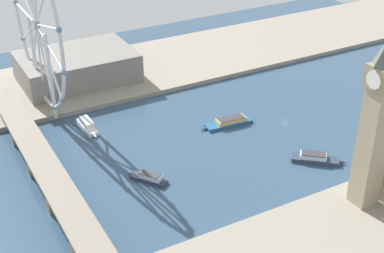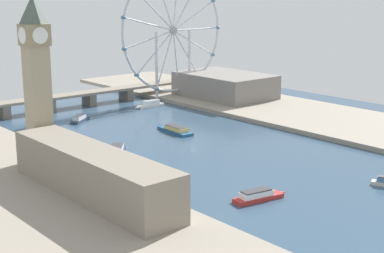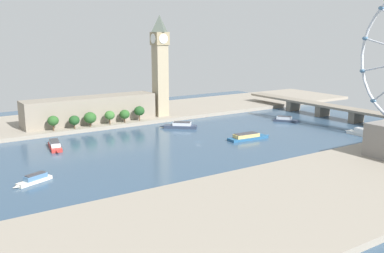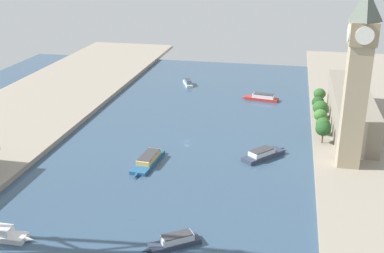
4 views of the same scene
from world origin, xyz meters
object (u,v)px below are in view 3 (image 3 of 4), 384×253
tour_boat_1 (362,133)px  parliament_block (91,109)px  tour_boat_4 (285,119)px  tour_boat_0 (248,137)px  tour_boat_5 (180,126)px  river_bridge (339,110)px  tour_boat_3 (34,179)px  tour_boat_2 (55,145)px  clock_tower (160,64)px

tour_boat_1 → parliament_block: bearing=46.2°
tour_boat_1 → tour_boat_4: bearing=7.2°
tour_boat_0 → tour_boat_5: 62.43m
river_bridge → tour_boat_3: bearing=-84.7°
tour_boat_2 → clock_tower: bearing=125.2°
tour_boat_4 → tour_boat_2: bearing=-130.8°
river_bridge → tour_boat_0: 118.20m
clock_tower → tour_boat_2: (50.93, -109.38, -46.23)m
tour_boat_0 → river_bridge: bearing=11.0°
parliament_block → tour_boat_1: 213.22m
parliament_block → tour_boat_0: size_ratio=3.03×
parliament_block → tour_boat_2: size_ratio=3.79×
river_bridge → tour_boat_2: bearing=-98.9°
parliament_block → tour_boat_1: size_ratio=4.02×
tour_boat_3 → tour_boat_5: tour_boat_5 is taller
tour_boat_4 → tour_boat_5: (-27.77, -89.48, 0.09)m
tour_boat_1 → tour_boat_2: (-89.25, -201.58, -0.07)m
tour_boat_1 → tour_boat_4: (-69.48, -9.19, -0.19)m
parliament_block → tour_boat_1: (146.48, 154.53, -11.30)m
parliament_block → tour_boat_5: 75.33m
tour_boat_2 → tour_boat_0: bearing=77.6°
tour_boat_5 → tour_boat_2: bearing=44.6°
parliament_block → tour_boat_0: (108.45, 75.62, -11.56)m
tour_boat_1 → tour_boat_4: 70.09m
tour_boat_0 → tour_boat_2: size_ratio=1.25×
river_bridge → tour_boat_3: size_ratio=10.04×
parliament_block → tour_boat_3: (119.78, -76.21, -11.59)m
tour_boat_1 → river_bridge: bearing=-36.9°
river_bridge → tour_boat_5: size_ratio=8.15×
clock_tower → tour_boat_3: (113.47, -138.54, -46.44)m
clock_tower → tour_boat_5: clock_tower is taller
tour_boat_0 → tour_boat_2: bearing=161.7°
tour_boat_0 → tour_boat_4: tour_boat_4 is taller
tour_boat_3 → tour_boat_5: (-70.55, 132.07, 0.18)m
clock_tower → tour_boat_3: size_ratio=4.03×
tour_boat_2 → tour_boat_1: bearing=76.4°
clock_tower → tour_boat_2: size_ratio=3.03×
tour_boat_3 → tour_boat_5: 149.73m
tour_boat_1 → tour_boat_4: size_ratio=1.25×
tour_boat_4 → clock_tower: bearing=-165.4°
river_bridge → tour_boat_2: 242.92m
parliament_block → tour_boat_5: parliament_block is taller
tour_boat_0 → tour_boat_4: size_ratio=1.65×
tour_boat_1 → tour_boat_0: bearing=64.0°
tour_boat_2 → tour_boat_4: 193.40m
clock_tower → tour_boat_4: bearing=49.6°
clock_tower → tour_boat_3: clock_tower is taller
parliament_block → tour_boat_0: 132.71m
tour_boat_3 → tour_boat_2: bearing=-137.6°
tour_boat_4 → tour_boat_1: bearing=-27.4°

